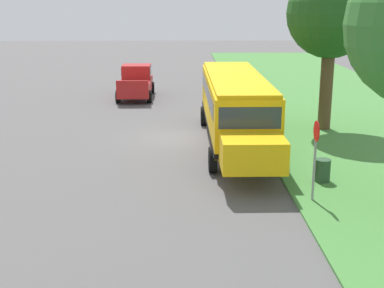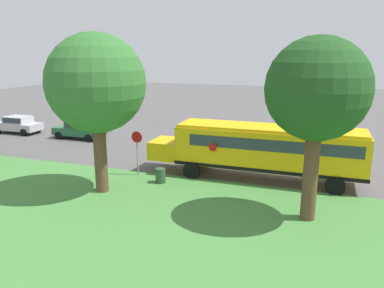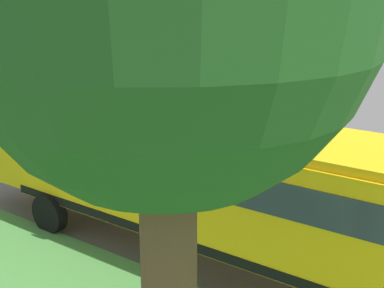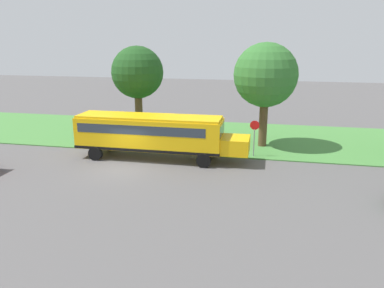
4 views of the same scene
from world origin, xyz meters
name	(u,v)px [view 3 (image 3 of 4)]	position (x,y,z in m)	size (l,w,h in m)	color
ground_plane	(317,231)	(0.00, 0.00, 0.00)	(120.00, 120.00, 0.00)	#565454
school_bus	(209,177)	(-2.75, 1.42, 1.92)	(2.84, 12.42, 3.16)	yellow
oak_tree_beside_bus	(170,0)	(-7.48, -1.35, 5.72)	(4.29, 4.29, 7.92)	brown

